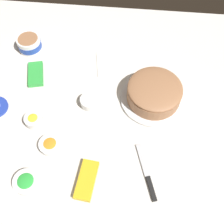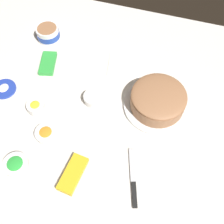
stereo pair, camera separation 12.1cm
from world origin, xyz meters
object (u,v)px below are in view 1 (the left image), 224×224
(spreading_knife, at_px, (148,177))
(paper_napkin, at_px, (112,64))
(candy_box_lower, at_px, (36,74))
(sprinkle_bowl_yellow, at_px, (34,120))
(frosted_cake, at_px, (154,93))
(sprinkle_bowl_green, at_px, (26,182))
(frosting_tub, at_px, (29,44))
(sprinkle_bowl_orange, at_px, (50,145))
(candy_box_upper, at_px, (87,180))
(sprinkle_bowl_blue, at_px, (90,102))

(spreading_knife, relative_size, paper_napkin, 1.54)
(candy_box_lower, bearing_deg, sprinkle_bowl_yellow, 178.67)
(frosted_cake, bearing_deg, sprinkle_bowl_green, 132.66)
(frosting_tub, bearing_deg, sprinkle_bowl_orange, -157.89)
(sprinkle_bowl_orange, bearing_deg, candy_box_upper, -127.69)
(sprinkle_bowl_orange, bearing_deg, sprinkle_bowl_green, 160.12)
(sprinkle_bowl_green, height_order, candy_box_lower, sprinkle_bowl_green)
(spreading_knife, distance_m, sprinkle_bowl_green, 0.47)
(candy_box_upper, bearing_deg, paper_napkin, 2.19)
(paper_napkin, bearing_deg, candy_box_lower, 106.16)
(sprinkle_bowl_blue, height_order, candy_box_lower, sprinkle_bowl_blue)
(sprinkle_bowl_blue, distance_m, sprinkle_bowl_yellow, 0.25)
(sprinkle_bowl_blue, height_order, sprinkle_bowl_green, sprinkle_bowl_blue)
(sprinkle_bowl_orange, xyz_separation_m, candy_box_lower, (0.36, 0.15, -0.01))
(frosted_cake, distance_m, frosting_tub, 0.68)
(sprinkle_bowl_green, xyz_separation_m, paper_napkin, (0.62, -0.27, -0.02))
(sprinkle_bowl_green, xyz_separation_m, candy_box_upper, (0.03, -0.23, -0.01))
(spreading_knife, height_order, candy_box_upper, candy_box_upper)
(sprinkle_bowl_orange, bearing_deg, spreading_knife, -102.86)
(frosting_tub, relative_size, sprinkle_bowl_orange, 1.28)
(candy_box_lower, bearing_deg, sprinkle_bowl_green, 176.38)
(frosted_cake, height_order, paper_napkin, frosted_cake)
(sprinkle_bowl_orange, bearing_deg, paper_napkin, -24.52)
(candy_box_lower, relative_size, paper_napkin, 0.93)
(frosted_cake, distance_m, candy_box_upper, 0.47)
(sprinkle_bowl_blue, xyz_separation_m, candy_box_upper, (-0.35, -0.04, -0.01))
(spreading_knife, bearing_deg, sprinkle_bowl_blue, 40.70)
(frosted_cake, height_order, sprinkle_bowl_yellow, frosted_cake)
(sprinkle_bowl_blue, height_order, paper_napkin, sprinkle_bowl_blue)
(spreading_knife, height_order, sprinkle_bowl_blue, sprinkle_bowl_blue)
(sprinkle_bowl_orange, relative_size, candy_box_lower, 0.66)
(spreading_knife, relative_size, sprinkle_bowl_green, 2.31)
(frosted_cake, relative_size, sprinkle_bowl_green, 2.96)
(frosting_tub, height_order, candy_box_lower, frosting_tub)
(sprinkle_bowl_blue, relative_size, paper_napkin, 0.57)
(sprinkle_bowl_green, height_order, candy_box_upper, sprinkle_bowl_green)
(frosting_tub, relative_size, paper_napkin, 0.78)
(sprinkle_bowl_green, distance_m, sprinkle_bowl_yellow, 0.27)
(sprinkle_bowl_orange, distance_m, paper_napkin, 0.51)
(sprinkle_bowl_orange, bearing_deg, frosted_cake, -56.50)
(frosting_tub, xyz_separation_m, spreading_knife, (-0.62, -0.62, -0.03))
(candy_box_lower, height_order, candy_box_upper, candy_box_upper)
(sprinkle_bowl_orange, relative_size, sprinkle_bowl_green, 0.92)
(sprinkle_bowl_yellow, relative_size, candy_box_upper, 0.50)
(sprinkle_bowl_orange, bearing_deg, candy_box_lower, 22.36)
(frosting_tub, relative_size, candy_box_lower, 0.84)
(sprinkle_bowl_blue, relative_size, sprinkle_bowl_yellow, 1.10)
(frosted_cake, xyz_separation_m, candy_box_upper, (-0.40, 0.25, -0.03))
(sprinkle_bowl_orange, bearing_deg, sprinkle_bowl_blue, -31.07)
(sprinkle_bowl_yellow, xyz_separation_m, candy_box_upper, (-0.24, -0.26, -0.01))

